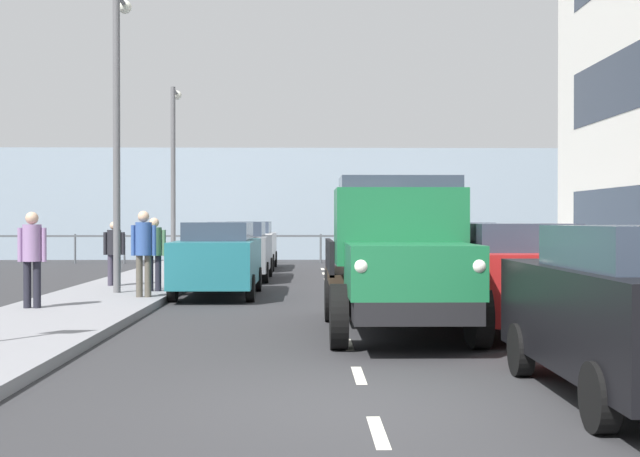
# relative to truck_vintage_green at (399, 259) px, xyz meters

# --- Properties ---
(ground_plane) EXTENTS (80.00, 80.00, 0.00)m
(ground_plane) POSITION_rel_truck_vintage_green_xyz_m (0.81, -4.64, -1.18)
(ground_plane) COLOR #2D2D30
(sidewalk_left) EXTENTS (2.71, 35.48, 0.15)m
(sidewalk_left) POSITION_rel_truck_vintage_green_xyz_m (-4.13, -4.64, -1.10)
(sidewalk_left) COLOR gray
(sidewalk_left) RESTS_ON ground_plane
(sidewalk_right) EXTENTS (2.71, 35.48, 0.15)m
(sidewalk_right) POSITION_rel_truck_vintage_green_xyz_m (5.76, -4.64, -1.10)
(sidewalk_right) COLOR gray
(sidewalk_right) RESTS_ON ground_plane
(road_centreline_markings) EXTENTS (0.12, 29.94, 0.01)m
(road_centreline_markings) POSITION_rel_truck_vintage_green_xyz_m (0.81, -3.13, -1.17)
(road_centreline_markings) COLOR silver
(road_centreline_markings) RESTS_ON ground_plane
(sea_horizon) EXTENTS (80.00, 0.80, 5.00)m
(sea_horizon) POSITION_rel_truck_vintage_green_xyz_m (0.81, -25.38, 1.32)
(sea_horizon) COLOR #8C9EAD
(sea_horizon) RESTS_ON ground_plane
(seawall_railing) EXTENTS (28.08, 0.08, 1.20)m
(seawall_railing) POSITION_rel_truck_vintage_green_xyz_m (0.81, -21.78, -0.26)
(seawall_railing) COLOR #4C5156
(seawall_railing) RESTS_ON ground_plane
(truck_vintage_green) EXTENTS (2.17, 5.64, 2.43)m
(truck_vintage_green) POSITION_rel_truck_vintage_green_xyz_m (0.00, 0.00, 0.00)
(truck_vintage_green) COLOR black
(truck_vintage_green) RESTS_ON ground_plane
(car_black_kerbside_near) EXTENTS (1.79, 4.17, 1.72)m
(car_black_kerbside_near) POSITION_rel_truck_vintage_green_xyz_m (-1.83, 4.65, -0.28)
(car_black_kerbside_near) COLOR black
(car_black_kerbside_near) RESTS_ON ground_plane
(car_red_kerbside_1) EXTENTS (1.89, 3.84, 1.72)m
(car_red_kerbside_1) POSITION_rel_truck_vintage_green_xyz_m (-1.83, -0.35, -0.28)
(car_red_kerbside_1) COLOR #B21E1E
(car_red_kerbside_1) RESTS_ON ground_plane
(car_silver_kerbside_2) EXTENTS (1.75, 4.32, 1.72)m
(car_silver_kerbside_2) POSITION_rel_truck_vintage_green_xyz_m (-1.83, -5.88, -0.28)
(car_silver_kerbside_2) COLOR #B7BABF
(car_silver_kerbside_2) RESTS_ON ground_plane
(car_teal_oppositeside_0) EXTENTS (1.86, 4.39, 1.72)m
(car_teal_oppositeside_0) POSITION_rel_truck_vintage_green_xyz_m (3.45, -6.84, -0.28)
(car_teal_oppositeside_0) COLOR #1E6670
(car_teal_oppositeside_0) RESTS_ON ground_plane
(car_grey_oppositeside_1) EXTENTS (1.97, 4.30, 1.72)m
(car_grey_oppositeside_1) POSITION_rel_truck_vintage_green_xyz_m (3.45, -12.27, -0.28)
(car_grey_oppositeside_1) COLOR slate
(car_grey_oppositeside_1) RESTS_ON ground_plane
(car_white_oppositeside_2) EXTENTS (1.89, 4.45, 1.72)m
(car_white_oppositeside_2) POSITION_rel_truck_vintage_green_xyz_m (3.45, -17.75, -0.28)
(car_white_oppositeside_2) COLOR white
(car_white_oppositeside_2) RESTS_ON ground_plane
(pedestrian_in_dark_coat) EXTENTS (0.53, 0.34, 1.77)m
(pedestrian_in_dark_coat) POSITION_rel_truck_vintage_green_xyz_m (6.46, -2.81, 0.02)
(pedestrian_in_dark_coat) COLOR black
(pedestrian_in_dark_coat) RESTS_ON sidewalk_right
(pedestrian_strolling) EXTENTS (0.53, 0.34, 1.82)m
(pedestrian_strolling) POSITION_rel_truck_vintage_green_xyz_m (4.84, -5.02, 0.05)
(pedestrian_strolling) COLOR #4C473D
(pedestrian_strolling) RESTS_ON sidewalk_right
(pedestrian_couple_a) EXTENTS (0.53, 0.34, 1.68)m
(pedestrian_couple_a) POSITION_rel_truck_vintage_green_xyz_m (4.88, -6.51, -0.04)
(pedestrian_couple_a) COLOR black
(pedestrian_couple_a) RESTS_ON sidewalk_right
(pedestrian_by_lamp) EXTENTS (0.53, 0.34, 1.59)m
(pedestrian_by_lamp) POSITION_rel_truck_vintage_green_xyz_m (6.16, -8.13, -0.10)
(pedestrian_by_lamp) COLOR #383342
(pedestrian_by_lamp) RESTS_ON sidewalk_right
(lamp_post_promenade) EXTENTS (0.32, 1.14, 6.76)m
(lamp_post_promenade) POSITION_rel_truck_vintage_green_xyz_m (5.65, -6.29, 2.98)
(lamp_post_promenade) COLOR #59595B
(lamp_post_promenade) RESTS_ON sidewalk_right
(lamp_post_far) EXTENTS (0.32, 1.14, 6.11)m
(lamp_post_far) POSITION_rel_truck_vintage_green_xyz_m (5.89, -15.92, 2.64)
(lamp_post_far) COLOR #59595B
(lamp_post_far) RESTS_ON sidewalk_right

